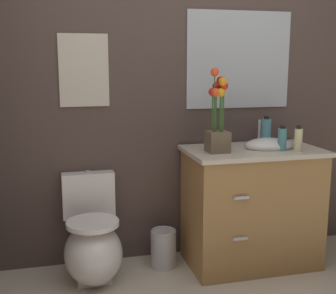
{
  "coord_description": "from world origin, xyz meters",
  "views": [
    {
      "loc": [
        -0.93,
        -1.61,
        1.43
      ],
      "look_at": [
        -0.22,
        1.15,
        0.89
      ],
      "focal_mm": 47.87,
      "sensor_mm": 36.0,
      "label": 1
    }
  ],
  "objects_px": {
    "wall_mirror": "(239,60)",
    "flower_vase": "(218,122)",
    "toilet": "(93,244)",
    "vanity_cabinet": "(252,205)",
    "hand_wash_bottle": "(298,140)",
    "wall_poster": "(84,70)",
    "soap_bottle": "(282,139)",
    "lotion_bottle": "(266,131)",
    "trash_bin": "(163,248)"
  },
  "relations": [
    {
      "from": "toilet",
      "to": "vanity_cabinet",
      "type": "height_order",
      "value": "vanity_cabinet"
    },
    {
      "from": "wall_poster",
      "to": "lotion_bottle",
      "type": "bearing_deg",
      "value": -7.84
    },
    {
      "from": "soap_bottle",
      "to": "lotion_bottle",
      "type": "bearing_deg",
      "value": 91.43
    },
    {
      "from": "flower_vase",
      "to": "wall_poster",
      "type": "relative_size",
      "value": 1.14
    },
    {
      "from": "vanity_cabinet",
      "to": "hand_wash_bottle",
      "type": "distance_m",
      "value": 0.57
    },
    {
      "from": "lotion_bottle",
      "to": "wall_poster",
      "type": "xyz_separation_m",
      "value": [
        -1.28,
        0.18,
        0.44
      ]
    },
    {
      "from": "lotion_bottle",
      "to": "wall_mirror",
      "type": "relative_size",
      "value": 0.27
    },
    {
      "from": "flower_vase",
      "to": "toilet",
      "type": "bearing_deg",
      "value": 174.79
    },
    {
      "from": "hand_wash_bottle",
      "to": "flower_vase",
      "type": "bearing_deg",
      "value": 168.35
    },
    {
      "from": "flower_vase",
      "to": "wall_mirror",
      "type": "bearing_deg",
      "value": 50.29
    },
    {
      "from": "toilet",
      "to": "hand_wash_bottle",
      "type": "bearing_deg",
      "value": -7.74
    },
    {
      "from": "trash_bin",
      "to": "flower_vase",
      "type": "bearing_deg",
      "value": -22.75
    },
    {
      "from": "vanity_cabinet",
      "to": "wall_poster",
      "type": "height_order",
      "value": "wall_poster"
    },
    {
      "from": "vanity_cabinet",
      "to": "wall_mirror",
      "type": "height_order",
      "value": "wall_mirror"
    },
    {
      "from": "vanity_cabinet",
      "to": "soap_bottle",
      "type": "bearing_deg",
      "value": -34.87
    },
    {
      "from": "toilet",
      "to": "lotion_bottle",
      "type": "height_order",
      "value": "lotion_bottle"
    },
    {
      "from": "toilet",
      "to": "wall_mirror",
      "type": "bearing_deg",
      "value": 13.4
    },
    {
      "from": "toilet",
      "to": "hand_wash_bottle",
      "type": "relative_size",
      "value": 3.9
    },
    {
      "from": "flower_vase",
      "to": "trash_bin",
      "type": "xyz_separation_m",
      "value": [
        -0.34,
        0.14,
        -0.91
      ]
    },
    {
      "from": "soap_bottle",
      "to": "hand_wash_bottle",
      "type": "bearing_deg",
      "value": -29.65
    },
    {
      "from": "vanity_cabinet",
      "to": "trash_bin",
      "type": "distance_m",
      "value": 0.7
    },
    {
      "from": "wall_poster",
      "to": "wall_mirror",
      "type": "height_order",
      "value": "wall_mirror"
    },
    {
      "from": "vanity_cabinet",
      "to": "hand_wash_bottle",
      "type": "relative_size",
      "value": 5.78
    },
    {
      "from": "hand_wash_bottle",
      "to": "trash_bin",
      "type": "relative_size",
      "value": 0.65
    },
    {
      "from": "toilet",
      "to": "vanity_cabinet",
      "type": "bearing_deg",
      "value": -1.34
    },
    {
      "from": "hand_wash_bottle",
      "to": "vanity_cabinet",
      "type": "bearing_deg",
      "value": 146.99
    },
    {
      "from": "flower_vase",
      "to": "wall_mirror",
      "type": "height_order",
      "value": "wall_mirror"
    },
    {
      "from": "lotion_bottle",
      "to": "vanity_cabinet",
      "type": "bearing_deg",
      "value": -141.67
    },
    {
      "from": "vanity_cabinet",
      "to": "wall_poster",
      "type": "xyz_separation_m",
      "value": [
        -1.13,
        0.29,
        0.95
      ]
    },
    {
      "from": "toilet",
      "to": "vanity_cabinet",
      "type": "relative_size",
      "value": 0.67
    },
    {
      "from": "hand_wash_bottle",
      "to": "lotion_bottle",
      "type": "bearing_deg",
      "value": 109.23
    },
    {
      "from": "flower_vase",
      "to": "trash_bin",
      "type": "height_order",
      "value": "flower_vase"
    },
    {
      "from": "toilet",
      "to": "wall_poster",
      "type": "height_order",
      "value": "wall_poster"
    },
    {
      "from": "vanity_cabinet",
      "to": "trash_bin",
      "type": "height_order",
      "value": "vanity_cabinet"
    },
    {
      "from": "lotion_bottle",
      "to": "trash_bin",
      "type": "height_order",
      "value": "lotion_bottle"
    },
    {
      "from": "vanity_cabinet",
      "to": "wall_mirror",
      "type": "relative_size",
      "value": 1.28
    },
    {
      "from": "wall_mirror",
      "to": "flower_vase",
      "type": "bearing_deg",
      "value": -129.71
    },
    {
      "from": "trash_bin",
      "to": "wall_mirror",
      "type": "bearing_deg",
      "value": 17.98
    },
    {
      "from": "flower_vase",
      "to": "soap_bottle",
      "type": "distance_m",
      "value": 0.46
    },
    {
      "from": "toilet",
      "to": "soap_bottle",
      "type": "xyz_separation_m",
      "value": [
        1.28,
        -0.13,
        0.68
      ]
    },
    {
      "from": "wall_mirror",
      "to": "wall_poster",
      "type": "bearing_deg",
      "value": 180.0
    },
    {
      "from": "flower_vase",
      "to": "lotion_bottle",
      "type": "bearing_deg",
      "value": 21.0
    },
    {
      "from": "lotion_bottle",
      "to": "hand_wash_bottle",
      "type": "bearing_deg",
      "value": -70.77
    },
    {
      "from": "flower_vase",
      "to": "hand_wash_bottle",
      "type": "height_order",
      "value": "flower_vase"
    },
    {
      "from": "wall_poster",
      "to": "hand_wash_bottle",
      "type": "bearing_deg",
      "value": -18.31
    },
    {
      "from": "vanity_cabinet",
      "to": "soap_bottle",
      "type": "relative_size",
      "value": 5.82
    },
    {
      "from": "wall_mirror",
      "to": "lotion_bottle",
      "type": "bearing_deg",
      "value": -49.08
    },
    {
      "from": "toilet",
      "to": "hand_wash_bottle",
      "type": "distance_m",
      "value": 1.54
    },
    {
      "from": "trash_bin",
      "to": "lotion_bottle",
      "type": "bearing_deg",
      "value": 1.96
    },
    {
      "from": "hand_wash_bottle",
      "to": "wall_poster",
      "type": "relative_size",
      "value": 0.36
    }
  ]
}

